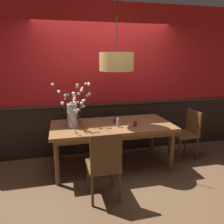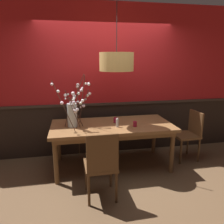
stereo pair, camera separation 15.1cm
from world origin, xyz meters
TOP-DOWN VIEW (x-y plane):
  - ground_plane at (0.00, 0.00)m, footprint 24.00×24.00m
  - back_wall at (0.00, 0.68)m, footprint 5.89×0.14m
  - dining_table at (0.00, 0.00)m, footprint 2.05×0.98m
  - chair_far_side_left at (-0.35, 0.88)m, footprint 0.45×0.43m
  - chair_head_east_end at (1.47, 0.03)m, footprint 0.46×0.44m
  - chair_near_side_left at (-0.31, -0.90)m, footprint 0.43×0.45m
  - chair_far_side_right at (0.32, 0.89)m, footprint 0.43×0.43m
  - vase_with_blossoms at (-0.64, 0.00)m, footprint 0.63×0.60m
  - candle_holder_nearer_center at (0.08, 0.09)m, footprint 0.08×0.08m
  - candle_holder_nearer_edge at (0.35, -0.19)m, footprint 0.07×0.07m
  - condiment_bottle at (0.06, -0.16)m, footprint 0.04×0.04m
  - pendant_lamp at (0.07, -0.01)m, footprint 0.55×0.55m

SIDE VIEW (x-z plane):
  - ground_plane at x=0.00m, z-range 0.00..0.00m
  - chair_far_side_right at x=0.32m, z-range 0.05..0.96m
  - chair_far_side_left at x=-0.35m, z-range 0.05..0.99m
  - chair_head_east_end at x=1.47m, z-range 0.06..0.98m
  - chair_near_side_left at x=-0.31m, z-range 0.05..1.03m
  - dining_table at x=0.00m, z-range 0.31..1.08m
  - candle_holder_nearer_center at x=0.08m, z-range 0.78..0.87m
  - candle_holder_nearer_edge at x=0.35m, z-range 0.78..0.87m
  - condiment_bottle at x=0.06m, z-range 0.77..0.92m
  - vase_with_blossoms at x=-0.64m, z-range 0.60..1.45m
  - back_wall at x=0.00m, z-range -0.01..2.85m
  - pendant_lamp at x=0.07m, z-range 1.22..2.41m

